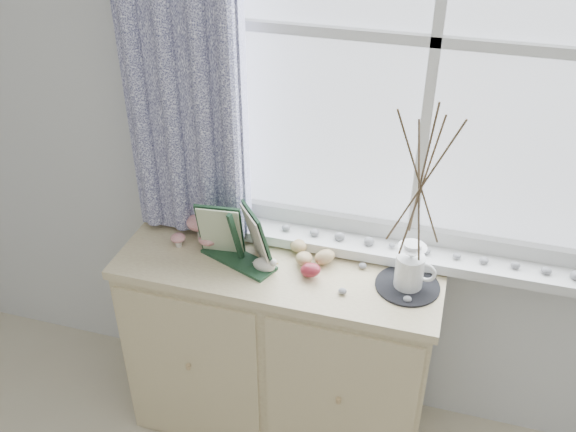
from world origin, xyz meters
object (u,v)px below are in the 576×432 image
object	(u,v)px
botanical_book	(234,239)
toadstool_cluster	(200,228)
twig_pitcher	(421,180)
sideboard	(279,348)

from	to	relation	value
botanical_book	toadstool_cluster	distance (m)	0.22
botanical_book	twig_pitcher	size ratio (longest dim) A/B	0.45
toadstool_cluster	twig_pitcher	distance (m)	0.89
toadstool_cluster	twig_pitcher	bearing A→B (deg)	-3.94
sideboard	twig_pitcher	size ratio (longest dim) A/B	1.60
botanical_book	twig_pitcher	world-z (taller)	twig_pitcher
botanical_book	toadstool_cluster	world-z (taller)	botanical_book
botanical_book	toadstool_cluster	bearing A→B (deg)	170.94
toadstool_cluster	twig_pitcher	world-z (taller)	twig_pitcher
toadstool_cluster	twig_pitcher	xyz separation A→B (m)	(0.80, -0.06, 0.37)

